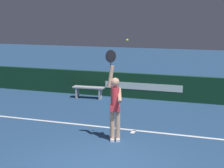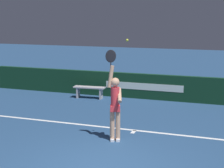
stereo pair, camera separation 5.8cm
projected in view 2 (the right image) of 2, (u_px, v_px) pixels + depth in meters
court_lines at (104, 162)px, 8.61m from camera, size 11.84×5.26×0.00m
back_wall at (164, 88)px, 14.78m from camera, size 15.58×0.21×1.03m
tennis_player at (115, 104)px, 9.90m from camera, size 0.52×0.51×2.49m
tennis_ball at (127, 40)px, 9.44m from camera, size 0.07×0.07×0.07m
courtside_bench_near at (89, 90)px, 15.13m from camera, size 1.33×0.46×0.49m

